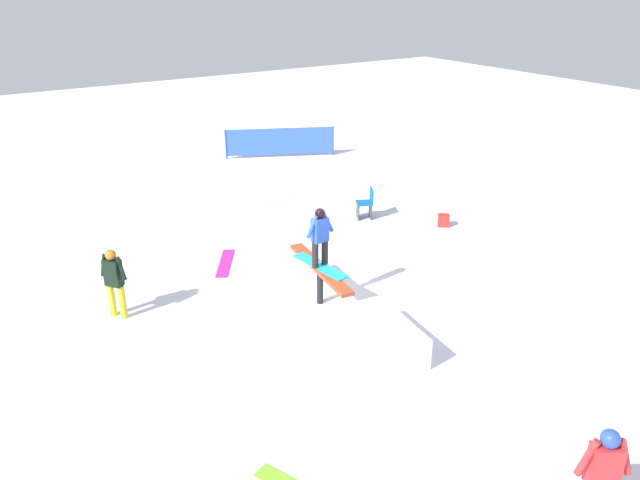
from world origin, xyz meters
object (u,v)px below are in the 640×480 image
Objects in this scene: loose_snowboard_magenta at (225,263)px; bystander_red at (602,475)px; loose_snowboard_white at (277,201)px; main_rider_on_rail at (320,239)px; folding_chair at (366,204)px; bystander_black at (114,280)px; backpack_on_snow at (443,220)px; rail_feature at (320,272)px.

bystander_red is at bearing -144.92° from loose_snowboard_magenta.
loose_snowboard_white is at bearing -13.41° from loose_snowboard_magenta.
loose_snowboard_magenta is (-3.18, 3.23, 0.00)m from loose_snowboard_white.
main_rider_on_rail is at bearing -131.40° from loose_snowboard_magenta.
folding_chair reaches higher than loose_snowboard_magenta.
main_rider_on_rail is 6.65m from loose_snowboard_white.
bystander_black is 0.97× the size of loose_snowboard_magenta.
backpack_on_snow is (-4.28, -2.84, 0.16)m from loose_snowboard_white.
rail_feature is 1.68× the size of loose_snowboard_magenta.
main_rider_on_rail is at bearing 57.92° from backpack_on_snow.
loose_snowboard_magenta is at bearing -55.00° from bystander_red.
rail_feature is at bearing -150.98° from bystander_black.
loose_snowboard_white and loose_snowboard_magenta have the same top height.
folding_chair is at bearing -39.65° from rail_feature.
loose_snowboard_magenta is 6.17m from backpack_on_snow.
bystander_red is (-6.75, 0.34, -0.60)m from main_rider_on_rail.
folding_chair is 2.59× the size of backpack_on_snow.
loose_snowboard_white is 4.19× the size of backpack_on_snow.
main_rider_on_rail reaches higher than loose_snowboard_white.
main_rider_on_rail is at bearing 0.00° from rail_feature.
bystander_red is (-6.75, 0.34, 0.14)m from rail_feature.
main_rider_on_rail is at bearing -60.94° from bystander_red.
loose_snowboard_white is 4.53m from loose_snowboard_magenta.
folding_chair is at bearing -80.19° from bystander_red.
main_rider_on_rail is 0.99× the size of bystander_red.
loose_snowboard_magenta is at bearing 10.66° from main_rider_on_rail.
rail_feature is at bearing -20.22° from folding_chair.
folding_chair reaches higher than rail_feature.
loose_snowboard_white is at bearing -70.03° from bystander_red.
rail_feature is 5.53m from backpack_on_snow.
bystander_black is 3.19m from loose_snowboard_magenta.
rail_feature reaches higher than loose_snowboard_magenta.
rail_feature is at bearing -60.94° from bystander_red.
bystander_red is at bearing 96.13° from backpack_on_snow.
loose_snowboard_white is at bearing -27.34° from main_rider_on_rail.
bystander_red is at bearing -111.73° from loose_snowboard_white.
rail_feature is 6.53m from loose_snowboard_white.
bystander_black is at bearing 58.67° from main_rider_on_rail.
rail_feature is at bearing 57.92° from backpack_on_snow.
bystander_red is 1.01× the size of loose_snowboard_magenta.
folding_chair reaches higher than loose_snowboard_white.
loose_snowboard_magenta is at bearing 24.90° from rail_feature.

